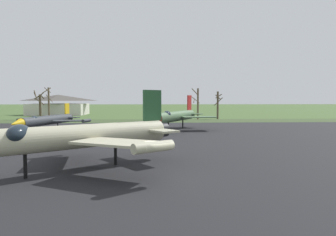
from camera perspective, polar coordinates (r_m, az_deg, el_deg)
name	(u,v)px	position (r m, az deg, el deg)	size (l,w,h in m)	color
ground_plane	(166,182)	(19.12, -0.43, -11.86)	(600.00, 600.00, 0.00)	#425B2D
asphalt_apron	(159,142)	(36.48, -1.69, -4.46)	(87.50, 58.99, 0.05)	black
grass_verge_strip	(155,121)	(71.79, -2.36, -0.55)	(147.50, 12.00, 0.06)	#394B28
jet_fighter_front_left	(47,120)	(48.66, -21.62, -0.38)	(11.54, 14.34, 4.41)	#33383D
info_placard_front_left	(15,135)	(42.94, -26.50, -2.86)	(0.51, 0.30, 0.95)	black
jet_fighter_rear_center	(68,137)	(22.27, -18.00, -3.34)	(15.94, 13.88, 5.84)	#B7B293
jet_fighter_rear_left	(175,116)	(49.33, 1.35, 0.37)	(11.53, 15.64, 5.80)	#4C6B47
info_placard_rear_left	(154,132)	(41.64, -2.56, -2.60)	(0.49, 0.26, 1.08)	black
bare_tree_far_left	(40,104)	(85.38, -22.73, 2.37)	(3.14, 3.33, 7.43)	brown
bare_tree_left_of_center	(49,102)	(80.70, -21.29, 2.75)	(2.72, 2.73, 8.02)	brown
bare_tree_center	(197,103)	(77.08, 5.47, 2.84)	(1.99, 2.98, 7.87)	brown
bare_tree_right_of_center	(218,104)	(79.48, 9.23, 2.52)	(2.27, 2.32, 7.07)	brown
visitor_building	(58,105)	(107.77, -19.68, 2.31)	(18.56, 13.50, 6.61)	beige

